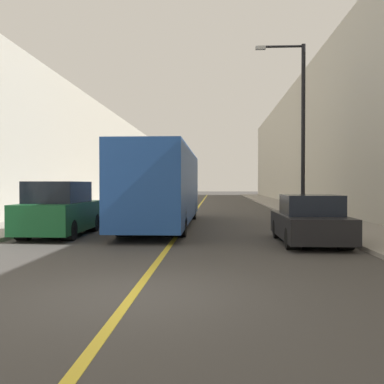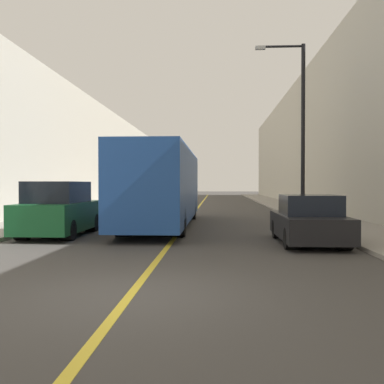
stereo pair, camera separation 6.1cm
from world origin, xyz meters
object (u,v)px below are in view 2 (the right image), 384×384
Objects in this scene: parked_suv_left at (59,211)px; street_lamp_right at (299,121)px; car_right_near at (309,222)px; bus at (163,186)px.

street_lamp_right reaches higher than parked_suv_left.
street_lamp_right is at bearing 36.10° from parked_suv_left.
street_lamp_right is (1.28, 8.70, 4.30)m from car_right_near.
parked_suv_left is (-3.26, -3.72, -0.86)m from bus.
parked_suv_left is 12.65m from street_lamp_right.
bus is 2.87× the size of car_right_near.
parked_suv_left is 1.06× the size of car_right_near.
parked_suv_left is at bearing 168.88° from car_right_near.
bus is 1.42× the size of street_lamp_right.
car_right_near is at bearing -98.36° from street_lamp_right.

